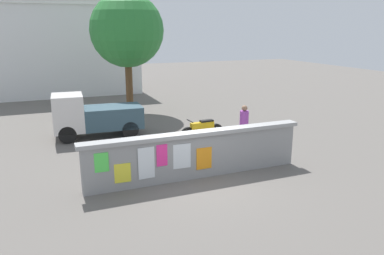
{
  "coord_description": "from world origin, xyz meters",
  "views": [
    {
      "loc": [
        -4.21,
        -9.92,
        4.44
      ],
      "look_at": [
        0.42,
        1.41,
        1.19
      ],
      "focal_mm": 34.94,
      "sensor_mm": 36.0,
      "label": 1
    }
  ],
  "objects": [
    {
      "name": "bicycle_near",
      "position": [
        1.28,
        1.27,
        0.36
      ],
      "size": [
        1.67,
        0.57,
        0.95
      ],
      "color": "black",
      "rests_on": "ground"
    },
    {
      "name": "auto_rickshaw_truck",
      "position": [
        -2.27,
        5.75,
        0.9
      ],
      "size": [
        3.68,
        1.71,
        1.85
      ],
      "color": "black",
      "rests_on": "ground"
    },
    {
      "name": "poster_wall",
      "position": [
        -0.01,
        -0.0,
        0.75
      ],
      "size": [
        7.03,
        0.42,
        1.45
      ],
      "color": "gray",
      "rests_on": "ground"
    },
    {
      "name": "building_background",
      "position": [
        -3.04,
        18.86,
        3.22
      ],
      "size": [
        11.22,
        6.94,
        6.41
      ],
      "color": "silver",
      "rests_on": "ground"
    },
    {
      "name": "tree_roadside",
      "position": [
        0.2,
        9.74,
        4.34
      ],
      "size": [
        3.81,
        3.81,
        6.27
      ],
      "color": "brown",
      "rests_on": "ground"
    },
    {
      "name": "motorcycle",
      "position": [
        1.81,
        3.61,
        0.46
      ],
      "size": [
        1.9,
        0.56,
        0.87
      ],
      "color": "black",
      "rests_on": "ground"
    },
    {
      "name": "person_walking",
      "position": [
        2.91,
        2.2,
        0.99
      ],
      "size": [
        0.45,
        0.45,
        1.62
      ],
      "color": "yellow",
      "rests_on": "ground"
    },
    {
      "name": "ground",
      "position": [
        0.0,
        8.0,
        0.0
      ],
      "size": [
        60.0,
        60.0,
        0.0
      ],
      "primitive_type": "plane",
      "color": "#605B56"
    }
  ]
}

